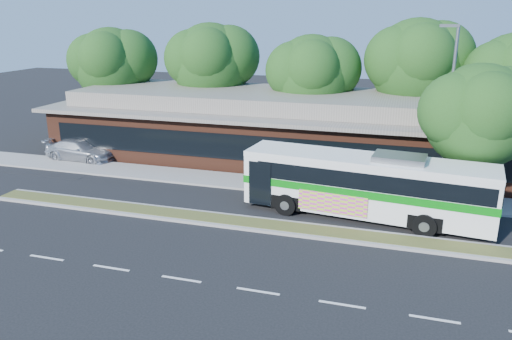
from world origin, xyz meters
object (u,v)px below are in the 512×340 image
Objects in this scene: lamp_post at (448,112)px; transit_bus at (367,182)px; sidewalk_tree at (487,114)px; sedan at (80,150)px.

transit_bus is at bearing -140.41° from lamp_post.
transit_bus is (-3.51, -2.90, -3.06)m from lamp_post.
lamp_post reaches higher than sidewalk_tree.
lamp_post reaches higher than transit_bus.
sedan is at bearing 176.59° from sidewalk_tree.
sidewalk_tree is (5.32, 3.23, 2.99)m from transit_bus.
transit_bus is 20.04m from sedan.
sedan is 0.67× the size of sidewalk_tree.
sidewalk_tree is (1.81, 0.33, -0.07)m from lamp_post.
transit_bus is at bearing -100.96° from sedan.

